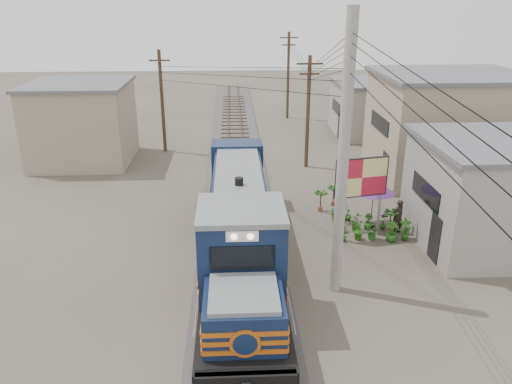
{
  "coord_description": "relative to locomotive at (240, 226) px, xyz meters",
  "views": [
    {
      "loc": [
        -0.25,
        -16.45,
        10.19
      ],
      "look_at": [
        0.77,
        4.01,
        2.2
      ],
      "focal_mm": 35.0,
      "sensor_mm": 36.0,
      "label": 1
    }
  ],
  "objects": [
    {
      "name": "shophouse_left",
      "position": [
        -10.0,
        14.38,
        0.92
      ],
      "size": [
        6.3,
        6.3,
        5.2
      ],
      "color": "gray",
      "rests_on": "ground"
    },
    {
      "name": "wooden_pole_far",
      "position": [
        4.8,
        26.38,
        2.24
      ],
      "size": [
        1.6,
        0.24,
        7.5
      ],
      "color": "#4C3826",
      "rests_on": "ground"
    },
    {
      "name": "wooden_pole_left",
      "position": [
        -5.0,
        16.38,
        1.99
      ],
      "size": [
        1.6,
        0.24,
        7.0
      ],
      "color": "#4C3826",
      "rests_on": "ground"
    },
    {
      "name": "shophouse_mid",
      "position": [
        12.5,
        10.38,
        1.42
      ],
      "size": [
        8.4,
        7.35,
        6.2
      ],
      "color": "gray",
      "rests_on": "ground"
    },
    {
      "name": "vendor",
      "position": [
        7.32,
        2.51,
        -0.87
      ],
      "size": [
        0.71,
        0.61,
        1.64
      ],
      "primitive_type": "imported",
      "rotation": [
        0.0,
        0.0,
        3.58
      ],
      "color": "black",
      "rests_on": "ground"
    },
    {
      "name": "market_umbrella",
      "position": [
        6.31,
        3.3,
        0.27
      ],
      "size": [
        2.31,
        2.31,
        2.23
      ],
      "rotation": [
        0.0,
        0.0,
        -0.15
      ],
      "color": "black",
      "rests_on": "ground"
    },
    {
      "name": "track",
      "position": [
        0.0,
        8.38,
        -1.43
      ],
      "size": [
        1.15,
        70.0,
        0.12
      ],
      "color": "#51331E",
      "rests_on": "ground"
    },
    {
      "name": "plant_nursery",
      "position": [
        5.84,
        2.62,
        -1.27
      ],
      "size": [
        3.38,
        2.89,
        1.06
      ],
      "color": "#2B651D",
      "rests_on": "ground"
    },
    {
      "name": "shophouse_back",
      "position": [
        11.0,
        20.38,
        0.42
      ],
      "size": [
        6.3,
        6.3,
        4.2
      ],
      "color": "gray",
      "rests_on": "ground"
    },
    {
      "name": "ground",
      "position": [
        0.0,
        -1.62,
        -1.69
      ],
      "size": [
        120.0,
        120.0,
        0.0
      ],
      "primitive_type": "plane",
      "color": "#473F35",
      "rests_on": "ground"
    },
    {
      "name": "ballast",
      "position": [
        0.0,
        8.38,
        -1.61
      ],
      "size": [
        3.6,
        70.0,
        0.16
      ],
      "primitive_type": "cube",
      "color": "#595651",
      "rests_on": "ground"
    },
    {
      "name": "power_lines",
      "position": [
        -0.14,
        6.87,
        5.87
      ],
      "size": [
        9.65,
        19.0,
        3.3
      ],
      "color": "black",
      "rests_on": "ground"
    },
    {
      "name": "wooden_pole_mid",
      "position": [
        4.5,
        12.38,
        1.99
      ],
      "size": [
        1.6,
        0.24,
        7.0
      ],
      "color": "#4C3826",
      "rests_on": "ground"
    },
    {
      "name": "shophouse_front",
      "position": [
        11.5,
        1.38,
        0.67
      ],
      "size": [
        7.35,
        6.3,
        4.7
      ],
      "color": "gray",
      "rests_on": "ground"
    },
    {
      "name": "billboard",
      "position": [
        5.36,
        2.11,
        1.11
      ],
      "size": [
        2.42,
        0.63,
        3.79
      ],
      "rotation": [
        0.0,
        0.0,
        0.21
      ],
      "color": "#99999E",
      "rests_on": "ground"
    },
    {
      "name": "utility_pole_main",
      "position": [
        3.5,
        -2.12,
        3.31
      ],
      "size": [
        0.4,
        0.4,
        10.0
      ],
      "color": "#9E9B93",
      "rests_on": "ground"
    },
    {
      "name": "locomotive",
      "position": [
        0.0,
        0.0,
        0.0
      ],
      "size": [
        2.86,
        15.55,
        3.85
      ],
      "color": "black",
      "rests_on": "ground"
    }
  ]
}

